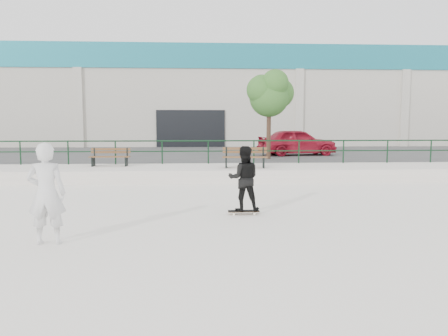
{
  "coord_description": "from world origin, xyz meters",
  "views": [
    {
      "loc": [
        0.59,
        -8.18,
        2.29
      ],
      "look_at": [
        1.18,
        2.0,
        1.23
      ],
      "focal_mm": 35.0,
      "sensor_mm": 36.0,
      "label": 1
    }
  ],
  "objects": [
    {
      "name": "ground",
      "position": [
        0.0,
        0.0,
        0.0
      ],
      "size": [
        120.0,
        120.0,
        0.0
      ],
      "primitive_type": "plane",
      "color": "silver",
      "rests_on": "ground"
    },
    {
      "name": "ledge",
      "position": [
        0.0,
        9.5,
        0.25
      ],
      "size": [
        30.0,
        3.0,
        0.5
      ],
      "primitive_type": "cube",
      "color": "silver",
      "rests_on": "ground"
    },
    {
      "name": "parking_strip",
      "position": [
        0.0,
        18.0,
        0.25
      ],
      "size": [
        60.0,
        14.0,
        0.5
      ],
      "primitive_type": "cube",
      "color": "#363636",
      "rests_on": "ground"
    },
    {
      "name": "railing",
      "position": [
        -0.0,
        10.8,
        1.24
      ],
      "size": [
        28.0,
        0.06,
        1.03
      ],
      "color": "#12321B",
      "rests_on": "ledge"
    },
    {
      "name": "commercial_building",
      "position": [
        -0.0,
        31.99,
        4.58
      ],
      "size": [
        44.2,
        16.33,
        8.0
      ],
      "color": "#AFA89D",
      "rests_on": "ground"
    },
    {
      "name": "bench_left",
      "position": [
        -3.08,
        10.03,
        0.87
      ],
      "size": [
        1.64,
        0.51,
        0.75
      ],
      "rotation": [
        0.0,
        0.0,
        -0.02
      ],
      "color": "#543B1D",
      "rests_on": "ledge"
    },
    {
      "name": "bench_right",
      "position": [
        2.42,
        9.07,
        0.91
      ],
      "size": [
        1.81,
        0.66,
        0.82
      ],
      "rotation": [
        0.0,
        0.0,
        -0.09
      ],
      "color": "#543B1D",
      "rests_on": "ledge"
    },
    {
      "name": "tree",
      "position": [
        4.08,
        13.34,
        3.75
      ],
      "size": [
        2.44,
        2.17,
        4.34
      ],
      "color": "#4D3426",
      "rests_on": "parking_strip"
    },
    {
      "name": "red_car",
      "position": [
        5.98,
        15.52,
        1.23
      ],
      "size": [
        4.46,
        2.29,
        1.45
      ],
      "primitive_type": "imported",
      "rotation": [
        0.0,
        0.0,
        1.71
      ],
      "color": "maroon",
      "rests_on": "parking_strip"
    },
    {
      "name": "skateboard",
      "position": [
        1.71,
        2.54,
        0.07
      ],
      "size": [
        0.78,
        0.23,
        0.09
      ],
      "rotation": [
        0.0,
        0.0,
        0.02
      ],
      "color": "black",
      "rests_on": "ground"
    },
    {
      "name": "standing_skater",
      "position": [
        1.71,
        2.54,
        0.9
      ],
      "size": [
        0.82,
        0.66,
        1.62
      ],
      "primitive_type": "imported",
      "rotation": [
        0.0,
        0.0,
        3.08
      ],
      "color": "black",
      "rests_on": "skateboard"
    },
    {
      "name": "seated_skater",
      "position": [
        -2.27,
        0.08,
        0.96
      ],
      "size": [
        0.73,
        0.5,
        1.93
      ],
      "primitive_type": "imported",
      "rotation": [
        0.0,
        0.0,
        3.2
      ],
      "color": "silver",
      "rests_on": "ground"
    }
  ]
}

